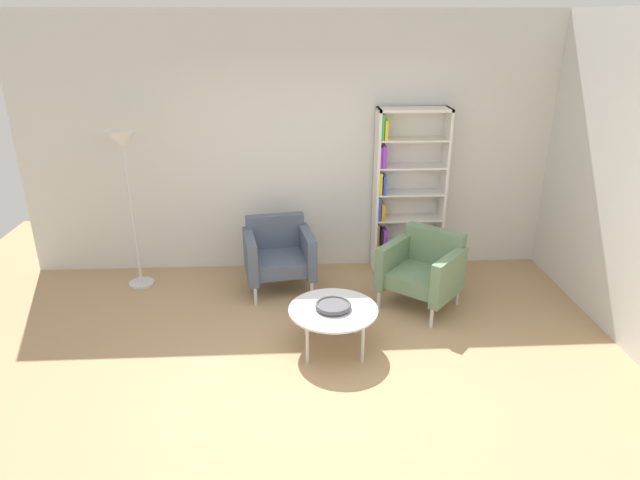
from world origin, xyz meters
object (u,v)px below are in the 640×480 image
(armchair_spare_guest, at_px, (278,253))
(floor_lamp_torchiere, at_px, (125,159))
(bookshelf_tall, at_px, (403,193))
(decorative_bowl, at_px, (333,305))
(coffee_table_low, at_px, (333,312))
(armchair_corner_red, at_px, (423,268))

(armchair_spare_guest, distance_m, floor_lamp_torchiere, 1.88)
(bookshelf_tall, height_order, decorative_bowl, bookshelf_tall)
(coffee_table_low, distance_m, floor_lamp_torchiere, 2.72)
(decorative_bowl, distance_m, floor_lamp_torchiere, 2.70)
(armchair_corner_red, bearing_deg, bookshelf_tall, 133.97)
(bookshelf_tall, distance_m, armchair_spare_guest, 1.60)
(armchair_spare_guest, xyz_separation_m, floor_lamp_torchiere, (-1.56, 0.16, 1.03))
(decorative_bowl, distance_m, armchair_spare_guest, 1.34)
(bookshelf_tall, bearing_deg, armchair_corner_red, -86.68)
(bookshelf_tall, xyz_separation_m, coffee_table_low, (-0.93, -1.69, -0.56))
(coffee_table_low, height_order, armchair_corner_red, armchair_corner_red)
(bookshelf_tall, xyz_separation_m, decorative_bowl, (-0.93, -1.69, -0.50))
(coffee_table_low, xyz_separation_m, floor_lamp_torchiere, (-2.07, 1.40, 1.08))
(bookshelf_tall, height_order, floor_lamp_torchiere, bookshelf_tall)
(coffee_table_low, bearing_deg, armchair_spare_guest, 112.29)
(coffee_table_low, distance_m, armchair_spare_guest, 1.34)
(bookshelf_tall, height_order, armchair_spare_guest, bookshelf_tall)
(coffee_table_low, relative_size, armchair_corner_red, 0.84)
(armchair_spare_guest, bearing_deg, floor_lamp_torchiere, 164.98)
(armchair_spare_guest, xyz_separation_m, armchair_corner_red, (1.49, -0.48, 0.00))
(armchair_spare_guest, height_order, armchair_corner_red, same)
(armchair_spare_guest, relative_size, armchair_corner_red, 0.85)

